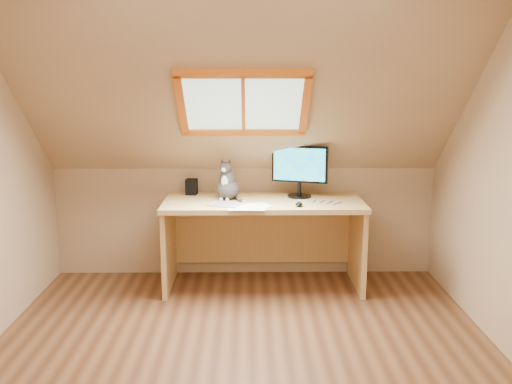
{
  "coord_description": "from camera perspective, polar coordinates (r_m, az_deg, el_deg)",
  "views": [
    {
      "loc": [
        0.04,
        -3.42,
        1.82
      ],
      "look_at": [
        0.1,
        1.0,
        0.93
      ],
      "focal_mm": 40.0,
      "sensor_mm": 36.0,
      "label": 1
    }
  ],
  "objects": [
    {
      "name": "graphics_tablet",
      "position": [
        4.73,
        -3.12,
        -1.26
      ],
      "size": [
        0.31,
        0.27,
        0.01
      ],
      "primitive_type": "cube",
      "rotation": [
        0.0,
        0.0,
        -0.38
      ],
      "color": "#B2B2B7",
      "rests_on": "desk"
    },
    {
      "name": "papers",
      "position": [
        4.66,
        -0.52,
        -1.47
      ],
      "size": [
        0.35,
        0.3,
        0.01
      ],
      "color": "white",
      "rests_on": "desk"
    },
    {
      "name": "room_shell",
      "position": [
        3.35,
        -1.45,
        4.69
      ],
      "size": [
        3.52,
        3.52,
        2.41
      ],
      "color": "tan",
      "rests_on": "ground"
    },
    {
      "name": "cables",
      "position": [
        4.83,
        5.9,
        -1.05
      ],
      "size": [
        0.51,
        0.26,
        0.01
      ],
      "color": "silver",
      "rests_on": "desk"
    },
    {
      "name": "desk",
      "position": [
        5.04,
        0.72,
        -3.24
      ],
      "size": [
        1.71,
        0.75,
        0.78
      ],
      "color": "#DDB469",
      "rests_on": "ground"
    },
    {
      "name": "desk_speaker",
      "position": [
        5.17,
        -6.46,
        0.52
      ],
      "size": [
        0.11,
        0.11,
        0.14
      ],
      "primitive_type": "cube",
      "rotation": [
        0.0,
        0.0,
        -0.11
      ],
      "color": "black",
      "rests_on": "desk"
    },
    {
      "name": "mouse",
      "position": [
        4.69,
        4.32,
        -1.22
      ],
      "size": [
        0.08,
        0.12,
        0.03
      ],
      "primitive_type": "ellipsoid",
      "rotation": [
        0.0,
        0.0,
        -0.2
      ],
      "color": "black",
      "rests_on": "desk"
    },
    {
      "name": "cat",
      "position": [
        4.94,
        -2.9,
        0.76
      ],
      "size": [
        0.26,
        0.28,
        0.36
      ],
      "color": "#403A38",
      "rests_on": "desk"
    },
    {
      "name": "ground",
      "position": [
        3.88,
        -1.32,
        -16.63
      ],
      "size": [
        3.5,
        3.5,
        0.0
      ],
      "primitive_type": "plane",
      "color": "brown",
      "rests_on": "ground"
    },
    {
      "name": "monitor",
      "position": [
        5.01,
        4.39,
        2.44
      ],
      "size": [
        0.48,
        0.21,
        0.46
      ],
      "color": "black",
      "rests_on": "desk"
    }
  ]
}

